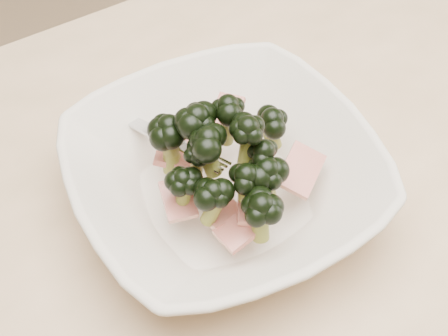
% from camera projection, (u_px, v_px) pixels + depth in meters
% --- Properties ---
extents(dining_table, '(1.20, 0.80, 0.75)m').
position_uv_depth(dining_table, '(294.00, 248.00, 0.72)').
color(dining_table, tan).
rests_on(dining_table, ground).
extents(broccoli_dish, '(0.32, 0.32, 0.13)m').
position_uv_depth(broccoli_dish, '(224.00, 174.00, 0.61)').
color(broccoli_dish, beige).
rests_on(broccoli_dish, dining_table).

